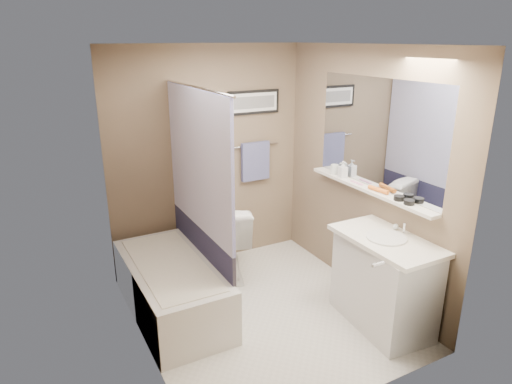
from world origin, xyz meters
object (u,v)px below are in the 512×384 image
candle_bowl_far (399,198)px  soap_bottle (343,169)px  candle_bowl_near (409,202)px  bathtub (172,289)px  glass_jar (334,169)px  hair_brush_front (378,190)px  toilet (227,238)px  vanity (383,284)px

candle_bowl_far → soap_bottle: 0.78m
soap_bottle → candle_bowl_near: bearing=-90.0°
bathtub → glass_jar: glass_jar is taller
candle_bowl_near → hair_brush_front: bearing=90.0°
bathtub → glass_jar: 2.01m
toilet → bathtub: bearing=48.3°
toilet → candle_bowl_near: size_ratio=9.07×
vanity → soap_bottle: soap_bottle is taller
bathtub → toilet: toilet is taller
hair_brush_front → soap_bottle: 0.52m
glass_jar → candle_bowl_far: bearing=-90.0°
candle_bowl_near → soap_bottle: (0.00, 0.89, 0.06)m
vanity → soap_bottle: size_ratio=5.39×
glass_jar → soap_bottle: bearing=-90.0°
vanity → glass_jar: glass_jar is taller
vanity → glass_jar: 1.28m
vanity → candle_bowl_near: 0.76m
hair_brush_front → glass_jar: glass_jar is taller
candle_bowl_far → hair_brush_front: bearing=90.0°
bathtub → soap_bottle: soap_bottle is taller
soap_bottle → toilet: bearing=148.3°
vanity → hair_brush_front: 0.84m
toilet → candle_bowl_near: bearing=141.4°
toilet → candle_bowl_far: bearing=143.6°
vanity → hair_brush_front: hair_brush_front is taller
candle_bowl_near → hair_brush_front: hair_brush_front is taller
toilet → vanity: 1.71m
candle_bowl_near → toilet: bearing=123.7°
candle_bowl_far → soap_bottle: size_ratio=0.54×
candle_bowl_far → hair_brush_front: (0.00, 0.26, 0.00)m
candle_bowl_far → hair_brush_front: size_ratio=0.41×
vanity → candle_bowl_near: (0.19, -0.01, 0.73)m
toilet → candle_bowl_far: size_ratio=9.07×
glass_jar → soap_bottle: (0.00, -0.13, 0.03)m
bathtub → soap_bottle: bearing=-5.8°
candle_bowl_near → hair_brush_front: 0.37m
vanity → candle_bowl_near: size_ratio=10.00×
bathtub → vanity: bearing=-33.6°
candle_bowl_far → bathtub: bearing=152.2°
candle_bowl_near → glass_jar: size_ratio=0.90×
bathtub → toilet: size_ratio=1.84×
candle_bowl_far → hair_brush_front: hair_brush_front is taller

